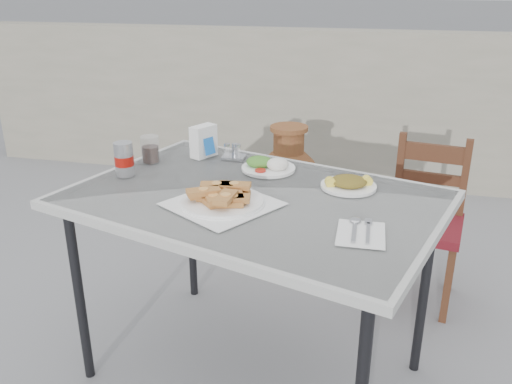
% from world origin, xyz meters
% --- Properties ---
extents(ground, '(80.00, 80.00, 0.00)m').
position_xyz_m(ground, '(0.00, 0.00, 0.00)').
color(ground, gray).
rests_on(ground, ground).
extents(cafe_table, '(1.56, 1.27, 0.82)m').
position_xyz_m(cafe_table, '(-0.05, 0.03, 0.77)').
color(cafe_table, black).
rests_on(cafe_table, ground).
extents(pide_plate, '(0.46, 0.46, 0.07)m').
position_xyz_m(pide_plate, '(-0.13, -0.09, 0.85)').
color(pide_plate, white).
rests_on(pide_plate, cafe_table).
extents(salad_rice_plate, '(0.23, 0.23, 0.06)m').
position_xyz_m(salad_rice_plate, '(-0.05, 0.31, 0.84)').
color(salad_rice_plate, white).
rests_on(salad_rice_plate, cafe_table).
extents(salad_chopped_plate, '(0.21, 0.21, 0.05)m').
position_xyz_m(salad_chopped_plate, '(0.30, 0.18, 0.84)').
color(salad_chopped_plate, white).
rests_on(salad_chopped_plate, cafe_table).
extents(soda_can, '(0.08, 0.08, 0.14)m').
position_xyz_m(soda_can, '(-0.60, 0.11, 0.89)').
color(soda_can, silver).
rests_on(soda_can, cafe_table).
extents(cola_glass, '(0.08, 0.08, 0.11)m').
position_xyz_m(cola_glass, '(-0.57, 0.30, 0.87)').
color(cola_glass, white).
rests_on(cola_glass, cafe_table).
extents(napkin_holder, '(0.11, 0.13, 0.14)m').
position_xyz_m(napkin_holder, '(-0.37, 0.42, 0.89)').
color(napkin_holder, white).
rests_on(napkin_holder, cafe_table).
extents(condiment_caddy, '(0.10, 0.08, 0.07)m').
position_xyz_m(condiment_caddy, '(-0.23, 0.42, 0.85)').
color(condiment_caddy, '#B3B3BA').
rests_on(condiment_caddy, cafe_table).
extents(cutlery_napkin, '(0.15, 0.21, 0.01)m').
position_xyz_m(cutlery_napkin, '(0.36, -0.20, 0.83)').
color(cutlery_napkin, white).
rests_on(cutlery_napkin, cafe_table).
extents(chair, '(0.43, 0.43, 0.84)m').
position_xyz_m(chair, '(0.65, 0.82, 0.44)').
color(chair, '#381D0F').
rests_on(chair, ground).
extents(terracotta_urn, '(0.44, 0.44, 0.76)m').
position_xyz_m(terracotta_urn, '(-0.13, 1.27, 0.35)').
color(terracotta_urn, brown).
rests_on(terracotta_urn, ground).
extents(back_wall, '(6.00, 0.25, 1.20)m').
position_xyz_m(back_wall, '(0.00, 2.50, 0.60)').
color(back_wall, gray).
rests_on(back_wall, ground).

